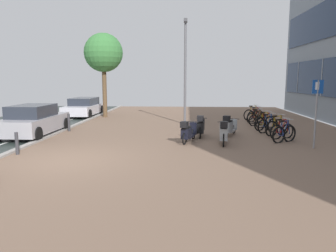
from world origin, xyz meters
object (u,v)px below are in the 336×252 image
Objects in this scene: bicycle_rack_07 at (257,118)px; bicycle_rack_06 at (257,120)px; parked_car_near at (34,121)px; lamp_post at (185,67)px; bicycle_rack_00 at (284,134)px; bollard_far at (69,122)px; bicycle_rack_03 at (268,125)px; parked_car_far at (84,107)px; scooter_near at (224,133)px; parking_sign at (316,107)px; scooter_extra at (229,126)px; bicycle_rack_02 at (277,128)px; bicycle_rack_08 at (255,116)px; bicycle_rack_05 at (266,122)px; scooter_mid at (188,132)px; bicycle_rack_04 at (264,123)px; bicycle_rack_09 at (253,115)px; bicycle_rack_01 at (282,131)px; street_tree at (103,53)px; scooter_far at (201,127)px; bollard_near at (17,143)px.

bicycle_rack_06 is at bearing -99.17° from bicycle_rack_07.
parked_car_near is 8.51m from lamp_post.
bicycle_rack_00 reaches higher than bollard_far.
parked_car_far is at bearing 150.48° from bicycle_rack_03.
scooter_near is 3.57m from parking_sign.
scooter_near is 1.97m from scooter_extra.
bicycle_rack_02 reaches higher than bicycle_rack_08.
bicycle_rack_06 is (-0.21, 3.18, -0.03)m from bicycle_rack_02.
bicycle_rack_05 is at bearing 88.74° from bicycle_rack_02.
scooter_extra is (1.90, 1.63, 0.02)m from scooter_mid.
bicycle_rack_08 is 11.73m from parked_car_far.
bicycle_rack_02 is (0.15, 1.59, 0.01)m from bicycle_rack_00.
bicycle_rack_04 is 1.00× the size of bicycle_rack_05.
bicycle_rack_09 is 8.55m from scooter_mid.
bicycle_rack_06 is 1.27× the size of bollard_far.
street_tree is (-9.76, 7.37, 3.95)m from bicycle_rack_01.
parking_sign reaches higher than bicycle_rack_05.
parking_sign reaches higher than bicycle_rack_02.
scooter_far reaches higher than scooter_mid.
lamp_post is (-4.09, 0.36, 2.95)m from bicycle_rack_06.
bicycle_rack_05 is 0.30× the size of parked_car_near.
bicycle_rack_07 is at bearing 96.11° from parking_sign.
bicycle_rack_05 is (0.07, 3.18, -0.01)m from bicycle_rack_01.
bollard_near is at bearing -157.83° from scooter_mid.
street_tree reaches higher than bicycle_rack_00.
scooter_extra is (1.31, 0.30, -0.02)m from scooter_far.
bicycle_rack_04 is 1.38× the size of bollard_far.
bicycle_rack_05 is 10.28m from bollard_far.
bicycle_rack_04 is 5.39m from lamp_post.
parked_car_far is 15.64m from parking_sign.
lamp_post is at bearing 29.96° from parked_car_near.
bollard_far is (-9.87, -0.98, 0.09)m from bicycle_rack_04.
bollard_far is at bearing 167.50° from bicycle_rack_00.
parking_sign is at bearing -76.32° from bicycle_rack_03.
scooter_mid is 0.32× the size of street_tree.
parking_sign is (0.62, -7.47, 1.25)m from bicycle_rack_08.
scooter_near is 1.07× the size of scooter_far.
street_tree reaches higher than parking_sign.
street_tree is at bearing 139.70° from bicycle_rack_00.
parking_sign is at bearing -9.54° from scooter_mid.
bicycle_rack_02 reaches higher than scooter_extra.
bollard_far is (-7.83, 0.88, -0.01)m from scooter_extra.
bollard_far is (-0.30, -5.96, -3.84)m from street_tree.
scooter_extra is (-2.04, -1.86, 0.10)m from bicycle_rack_04.
bicycle_rack_03 is 0.29× the size of parked_car_near.
bicycle_rack_08 is at bearing 90.96° from bicycle_rack_05.
lamp_post is at bearing 118.37° from scooter_extra.
bicycle_rack_00 is at bearing -5.53° from parked_car_near.
bollard_near is at bearing -150.14° from scooter_far.
street_tree is (-9.55, 5.78, 3.94)m from bicycle_rack_03.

